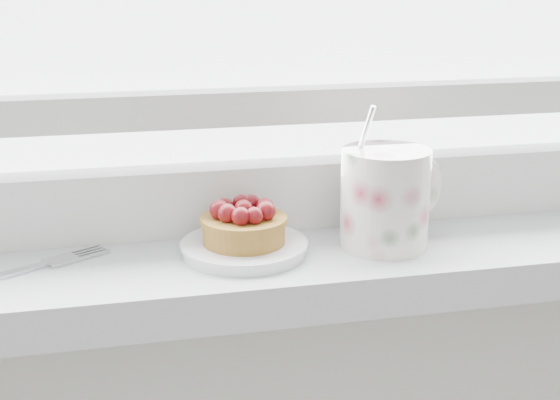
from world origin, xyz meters
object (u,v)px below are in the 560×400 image
object	(u,v)px
floral_mug	(387,196)
fork	(10,274)
saucer	(244,248)
raspberry_tart	(244,224)

from	to	relation	value
floral_mug	fork	xyz separation A→B (m)	(-0.36, 0.00, -0.05)
saucer	fork	xyz separation A→B (m)	(-0.22, -0.01, -0.00)
floral_mug	saucer	bearing A→B (deg)	177.25
saucer	raspberry_tart	world-z (taller)	raspberry_tart
fork	saucer	bearing A→B (deg)	1.75
floral_mug	raspberry_tart	bearing A→B (deg)	177.33
raspberry_tart	fork	distance (m)	0.22
raspberry_tart	floral_mug	xyz separation A→B (m)	(0.14, -0.01, 0.02)
raspberry_tart	floral_mug	world-z (taller)	floral_mug
raspberry_tart	fork	world-z (taller)	raspberry_tart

